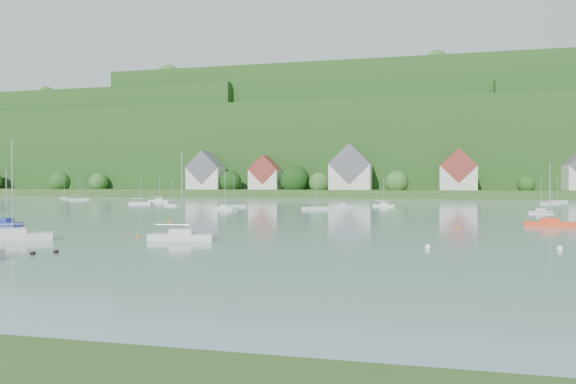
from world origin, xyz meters
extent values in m
cube|color=#284A1B|center=(0.00, 200.00, 1.50)|extent=(600.00, 60.00, 3.00)
cube|color=#173E14|center=(0.00, 275.00, 20.00)|extent=(620.00, 160.00, 40.00)
cube|color=#173E14|center=(-150.00, 260.00, 24.00)|extent=(200.00, 120.00, 52.00)
cube|color=#173E14|center=(10.00, 270.00, 28.00)|extent=(240.00, 130.00, 60.00)
sphere|color=#295921|center=(-108.08, 191.48, 5.80)|extent=(8.61, 8.61, 8.61)
sphere|color=#1C4A16|center=(-119.76, 180.47, 5.94)|extent=(9.03, 9.03, 9.03)
sphere|color=#295921|center=(-6.80, 183.88, 5.66)|extent=(8.19, 8.19, 8.19)
sphere|color=#295921|center=(-51.96, 186.07, 5.11)|extent=(6.49, 6.49, 6.49)
sphere|color=#295921|center=(46.85, 192.08, 6.95)|extent=(12.16, 12.16, 12.16)
sphere|color=#295921|center=(22.99, 179.93, 5.84)|extent=(8.73, 8.73, 8.73)
sphere|color=black|center=(-43.87, 185.86, 6.03)|extent=(9.32, 9.32, 9.32)
sphere|color=#1C4A16|center=(67.84, 181.69, 5.03)|extent=(6.24, 6.24, 6.24)
sphere|color=black|center=(-17.00, 186.36, 6.87)|extent=(11.92, 11.92, 11.92)
sphere|color=#295921|center=(-119.71, 228.54, 51.84)|extent=(10.52, 10.52, 10.52)
sphere|color=#1C4A16|center=(-84.27, 263.14, 51.80)|extent=(10.29, 10.29, 10.29)
sphere|color=black|center=(-190.36, 258.01, 51.80)|extent=(10.31, 10.31, 10.31)
sphere|color=black|center=(-175.19, 233.35, 51.42)|extent=(8.14, 8.14, 8.14)
sphere|color=#295921|center=(-177.57, 262.59, 51.25)|extent=(7.15, 7.15, 7.15)
sphere|color=black|center=(-68.16, 251.39, 51.26)|extent=(7.18, 7.18, 7.18)
sphere|color=#295921|center=(-157.98, 221.69, 51.56)|extent=(8.89, 8.89, 8.89)
sphere|color=black|center=(-193.31, 253.95, 51.74)|extent=(9.97, 9.97, 9.97)
sphere|color=#1C4A16|center=(39.50, 255.03, 60.25)|extent=(12.83, 12.83, 12.83)
sphere|color=#295921|center=(-39.93, 242.18, 59.43)|extent=(8.18, 8.18, 8.18)
sphere|color=#1C4A16|center=(1.11, 279.65, 60.23)|extent=(12.73, 12.73, 12.73)
sphere|color=#1C4A16|center=(83.40, 244.53, 60.01)|extent=(11.50, 11.50, 11.50)
sphere|color=#1C4A16|center=(60.71, 274.89, 60.56)|extent=(14.65, 14.65, 14.65)
sphere|color=#295921|center=(39.25, 231.29, 60.09)|extent=(11.95, 11.95, 11.95)
sphere|color=#295921|center=(-47.14, 274.29, 59.24)|extent=(7.07, 7.07, 7.07)
sphere|color=black|center=(-3.47, 243.31, 59.44)|extent=(8.21, 8.21, 8.21)
sphere|color=#295921|center=(-22.82, 267.10, 60.14)|extent=(12.24, 12.24, 12.24)
sphere|color=#295921|center=(-95.50, 235.90, 60.39)|extent=(13.65, 13.65, 13.65)
sphere|color=#1C4A16|center=(101.03, 257.97, 59.41)|extent=(8.03, 8.03, 8.03)
sphere|color=#295921|center=(100.48, 258.36, 48.62)|extent=(14.97, 14.97, 14.97)
sphere|color=#1C4A16|center=(78.67, 255.82, 47.71)|extent=(9.78, 9.78, 9.78)
sphere|color=#295921|center=(99.14, 247.22, 47.66)|extent=(9.48, 9.48, 9.48)
sphere|color=#1C4A16|center=(-39.98, 262.14, 42.10)|extent=(12.01, 12.01, 12.01)
sphere|color=black|center=(-3.70, 272.21, 42.75)|extent=(15.72, 15.72, 15.72)
sphere|color=#1C4A16|center=(10.88, 267.92, 41.84)|extent=(10.54, 10.54, 10.54)
sphere|color=#1C4A16|center=(-193.30, 298.62, 41.43)|extent=(8.18, 8.18, 8.18)
sphere|color=black|center=(-175.91, 289.59, 41.53)|extent=(8.74, 8.74, 8.74)
sphere|color=black|center=(-191.77, 268.51, 42.69)|extent=(15.38, 15.38, 15.38)
cube|color=silver|center=(-55.00, 187.00, 7.50)|extent=(14.00, 10.00, 9.00)
cube|color=#57565E|center=(-55.00, 187.00, 12.00)|extent=(14.00, 10.40, 14.00)
cube|color=silver|center=(-30.00, 189.00, 7.00)|extent=(12.00, 9.00, 8.00)
cube|color=maroon|center=(-30.00, 189.00, 11.00)|extent=(12.00, 9.36, 12.00)
cube|color=silver|center=(5.00, 188.00, 8.00)|extent=(16.00, 11.00, 10.00)
cube|color=#57565E|center=(5.00, 188.00, 13.00)|extent=(16.00, 11.44, 16.00)
cube|color=silver|center=(45.00, 186.00, 7.50)|extent=(13.00, 10.00, 9.00)
cube|color=maroon|center=(45.00, 186.00, 12.00)|extent=(13.00, 10.40, 13.00)
cube|color=silver|center=(-9.83, 24.56, 0.37)|extent=(7.23, 5.80, 0.73)
cube|color=silver|center=(-9.83, 24.56, 0.98)|extent=(2.93, 2.63, 0.50)
cylinder|color=silver|center=(-9.83, 24.56, 5.32)|extent=(0.10, 0.10, 9.17)
cylinder|color=silver|center=(-10.74, 23.94, 1.63)|extent=(3.39, 2.32, 0.08)
cube|color=navy|center=(-23.90, 39.87, 0.28)|extent=(5.71, 3.52, 0.55)
cube|color=navy|center=(-23.90, 39.87, 0.80)|extent=(2.20, 1.74, 0.50)
cylinder|color=silver|center=(-23.90, 39.87, 4.01)|extent=(0.10, 0.10, 6.92)
cylinder|color=silver|center=(-24.67, 40.19, 1.45)|extent=(2.85, 1.22, 0.08)
cube|color=silver|center=(6.32, 28.54, 0.33)|extent=(6.68, 2.46, 0.65)
cube|color=silver|center=(6.32, 28.54, 0.90)|extent=(2.40, 1.50, 0.50)
cylinder|color=silver|center=(6.32, 28.54, 4.73)|extent=(0.10, 0.10, 8.16)
cylinder|color=silver|center=(5.35, 28.44, 1.55)|extent=(3.58, 0.43, 0.08)
cube|color=red|center=(45.99, 55.39, 0.31)|extent=(6.30, 2.53, 0.61)
cube|color=red|center=(45.99, 55.39, 0.86)|extent=(2.29, 1.48, 0.50)
cylinder|color=silver|center=(45.99, 55.39, 4.44)|extent=(0.10, 0.10, 7.65)
cylinder|color=silver|center=(45.08, 55.52, 1.51)|extent=(3.35, 0.54, 0.08)
sphere|color=orange|center=(0.86, 29.83, 0.00)|extent=(0.39, 0.39, 0.39)
sphere|color=white|center=(29.76, 27.44, 0.00)|extent=(0.49, 0.49, 0.49)
sphere|color=orange|center=(34.00, 47.72, 0.00)|extent=(0.41, 0.41, 0.41)
sphere|color=orange|center=(-4.99, 49.27, 0.00)|extent=(0.40, 0.40, 0.40)
sphere|color=white|center=(40.61, 28.86, 0.00)|extent=(0.49, 0.49, 0.49)
ellipsoid|color=black|center=(-0.78, 16.18, 0.11)|extent=(0.50, 0.32, 0.32)
sphere|color=black|center=(-0.58, 16.18, 0.25)|extent=(0.14, 0.14, 0.14)
ellipsoid|color=black|center=(0.42, 17.38, 0.11)|extent=(0.50, 0.32, 0.32)
sphere|color=black|center=(0.62, 17.38, 0.25)|extent=(0.14, 0.14, 0.14)
cube|color=silver|center=(8.47, 91.50, 0.30)|extent=(5.84, 4.72, 0.59)
cylinder|color=silver|center=(8.47, 91.50, 4.30)|extent=(0.10, 0.10, 7.42)
cylinder|color=silver|center=(7.74, 91.00, 1.49)|extent=(2.74, 1.91, 0.08)
cube|color=silver|center=(-44.26, 123.98, 0.32)|extent=(6.45, 1.82, 0.65)
cube|color=silver|center=(-44.26, 123.98, 0.90)|extent=(2.26, 1.27, 0.50)
cylinder|color=silver|center=(-44.26, 123.98, 4.68)|extent=(0.10, 0.10, 8.06)
cylinder|color=silver|center=(-45.23, 123.97, 1.55)|extent=(3.55, 0.09, 0.08)
cube|color=silver|center=(-78.02, 135.25, 0.24)|extent=(4.65, 3.78, 0.47)
cylinder|color=silver|center=(-78.02, 135.25, 3.43)|extent=(0.10, 0.10, 5.92)
cylinder|color=silver|center=(-78.60, 134.84, 1.37)|extent=(2.19, 1.55, 0.08)
cube|color=silver|center=(69.19, 145.84, 0.31)|extent=(6.04, 4.86, 0.61)
cylinder|color=silver|center=(69.19, 145.84, 4.45)|extent=(0.10, 0.10, 7.67)
cylinder|color=silver|center=(68.43, 145.32, 1.51)|extent=(2.84, 1.96, 0.08)
cube|color=silver|center=(51.86, 86.85, 0.23)|extent=(4.61, 3.74, 0.47)
cube|color=silver|center=(51.86, 86.85, 0.72)|extent=(1.87, 1.69, 0.50)
cylinder|color=silver|center=(51.86, 86.85, 3.40)|extent=(0.10, 0.10, 5.86)
cylinder|color=silver|center=(51.28, 86.45, 1.37)|extent=(2.17, 1.53, 0.08)
cube|color=silver|center=(-28.59, 99.44, 0.23)|extent=(4.72, 3.30, 0.46)
cylinder|color=silver|center=(-28.59, 99.44, 3.37)|extent=(0.10, 0.10, 5.81)
cylinder|color=silver|center=(-29.20, 99.76, 1.36)|extent=(2.30, 1.25, 0.08)
cube|color=silver|center=(-12.16, 97.95, 0.28)|extent=(5.48, 4.47, 0.56)
cylinder|color=silver|center=(-12.16, 97.95, 4.05)|extent=(0.10, 0.10, 6.98)
cylinder|color=silver|center=(-12.85, 97.47, 1.46)|extent=(2.57, 1.82, 0.08)
cube|color=silver|center=(13.08, 99.64, 0.26)|extent=(5.09, 3.97, 0.51)
cube|color=silver|center=(13.08, 99.64, 0.76)|extent=(2.05, 1.81, 0.50)
cylinder|color=silver|center=(13.08, 99.64, 3.72)|extent=(0.10, 0.10, 6.41)
cylinder|color=silver|center=(12.43, 99.23, 1.41)|extent=(2.42, 1.59, 0.08)
cube|color=silver|center=(-76.65, 131.46, 0.30)|extent=(5.72, 4.90, 0.59)
cylinder|color=silver|center=(-76.65, 131.46, 4.29)|extent=(0.10, 0.10, 7.40)
cylinder|color=silver|center=(-77.36, 130.93, 1.49)|extent=(2.64, 2.03, 0.08)
cube|color=silver|center=(-41.55, 107.84, 0.31)|extent=(6.20, 2.02, 0.61)
cylinder|color=silver|center=(-41.55, 107.84, 4.43)|extent=(0.10, 0.10, 7.64)
cylinder|color=silver|center=(-42.46, 107.80, 1.51)|extent=(3.36, 0.25, 0.08)
cube|color=silver|center=(-9.97, 85.69, 0.29)|extent=(5.98, 4.04, 0.59)
cube|color=silver|center=(-9.97, 85.69, 0.84)|extent=(2.34, 1.93, 0.50)
cylinder|color=silver|center=(-9.97, 85.69, 4.24)|extent=(0.10, 0.10, 7.32)
cylinder|color=silver|center=(-10.76, 86.07, 1.49)|extent=(2.93, 1.48, 0.08)
cube|color=silver|center=(64.30, 133.18, 0.28)|extent=(5.53, 4.66, 0.57)
cylinder|color=silver|center=(64.30, 133.18, 4.13)|extent=(0.10, 0.10, 7.12)
cylinder|color=silver|center=(63.61, 132.68, 1.47)|extent=(2.57, 1.92, 0.08)
cube|color=silver|center=(21.94, 107.76, 0.26)|extent=(5.31, 2.01, 0.52)
cube|color=silver|center=(21.94, 107.76, 0.77)|extent=(1.91, 1.21, 0.50)
cylinder|color=silver|center=(21.94, 107.76, 3.76)|extent=(0.10, 0.10, 6.48)
cylinder|color=silver|center=(21.17, 107.84, 1.42)|extent=(2.84, 0.39, 0.08)
cube|color=silver|center=(-91.06, 144.05, 0.32)|extent=(5.76, 5.68, 0.63)
cylinder|color=silver|center=(-91.06, 144.05, 4.58)|extent=(0.10, 0.10, 7.90)
cylinder|color=silver|center=(-91.73, 144.71, 1.53)|extent=(2.55, 2.48, 0.08)
camera|label=1|loc=(28.39, -19.90, 5.70)|focal=33.09mm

